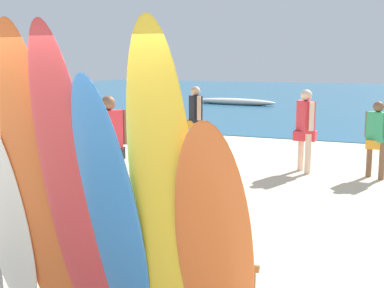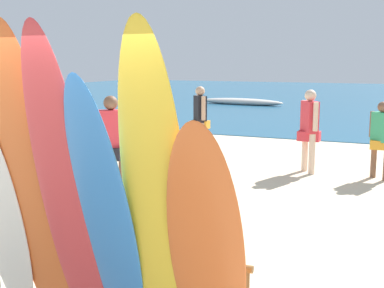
{
  "view_description": "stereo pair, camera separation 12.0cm",
  "coord_description": "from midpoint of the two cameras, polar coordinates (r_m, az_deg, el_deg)",
  "views": [
    {
      "loc": [
        2.5,
        -3.75,
        2.33
      ],
      "look_at": [
        0.0,
        2.26,
        1.27
      ],
      "focal_mm": 47.82,
      "sensor_mm": 36.0,
      "label": 1
    },
    {
      "loc": [
        2.61,
        -3.7,
        2.33
      ],
      "look_at": [
        0.0,
        2.26,
        1.27
      ],
      "focal_mm": 47.82,
      "sensor_mm": 36.0,
      "label": 2
    }
  ],
  "objects": [
    {
      "name": "beachgoer_midbeach",
      "position": [
        8.73,
        -8.57,
        0.48
      ],
      "size": [
        0.53,
        0.47,
        1.76
      ],
      "rotation": [
        0.0,
        0.0,
        3.86
      ],
      "color": "brown",
      "rests_on": "ground"
    },
    {
      "name": "beachgoer_photographing",
      "position": [
        10.93,
        13.26,
        2.06
      ],
      "size": [
        0.45,
        0.56,
        1.74
      ],
      "rotation": [
        0.0,
        0.0,
        2.19
      ],
      "color": "beige",
      "rests_on": "ground"
    },
    {
      "name": "distant_boat",
      "position": [
        27.42,
        5.68,
        4.71
      ],
      "size": [
        4.71,
        1.31,
        0.37
      ],
      "color": "silver",
      "rests_on": "ground"
    },
    {
      "name": "surfboard_red_4",
      "position": [
        4.04,
        -12.99,
        -5.53
      ],
      "size": [
        0.51,
        0.78,
        2.63
      ],
      "primitive_type": "ellipsoid",
      "rotation": [
        0.25,
        0.0,
        0.05
      ],
      "color": "#D13D42",
      "rests_on": "ground"
    },
    {
      "name": "ocean_water",
      "position": [
        35.23,
        19.5,
        4.98
      ],
      "size": [
        60.0,
        40.0,
        0.02
      ],
      "primitive_type": "cube",
      "color": "#235B7F",
      "rests_on": "ground"
    },
    {
      "name": "beach_chair_red",
      "position": [
        8.48,
        -18.32,
        -4.2
      ],
      "size": [
        0.66,
        0.83,
        0.8
      ],
      "rotation": [
        0.0,
        0.0,
        -0.24
      ],
      "color": "#B7B7BC",
      "rests_on": "ground"
    },
    {
      "name": "surfboard_yellow_6",
      "position": [
        3.68,
        -3.07,
        -6.73
      ],
      "size": [
        0.54,
        0.65,
        2.64
      ],
      "primitive_type": "ellipsoid",
      "rotation": [
        0.21,
        0.0,
        0.07
      ],
      "color": "yellow",
      "rests_on": "ground"
    },
    {
      "name": "surfboard_blue_5",
      "position": [
        3.93,
        -8.59,
        -8.59
      ],
      "size": [
        0.56,
        0.76,
        2.27
      ],
      "primitive_type": "ellipsoid",
      "rotation": [
        0.27,
        0.0,
        -0.1
      ],
      "color": "#337AD1",
      "rests_on": "ground"
    },
    {
      "name": "beachgoer_strolling",
      "position": [
        12.7,
        1.18,
        3.19
      ],
      "size": [
        0.45,
        0.52,
        1.71
      ],
      "rotation": [
        0.0,
        0.0,
        2.26
      ],
      "color": "tan",
      "rests_on": "ground"
    },
    {
      "name": "beachgoer_by_water",
      "position": [
        10.75,
        20.68,
        0.97
      ],
      "size": [
        0.49,
        0.39,
        1.54
      ],
      "rotation": [
        0.0,
        0.0,
        5.65
      ],
      "color": "brown",
      "rests_on": "ground"
    },
    {
      "name": "ground",
      "position": [
        18.06,
        15.3,
        1.54
      ],
      "size": [
        60.0,
        60.0,
        0.0
      ],
      "primitive_type": "plane",
      "color": "beige"
    },
    {
      "name": "surfboard_orange_3",
      "position": [
        4.31,
        -16.64,
        -4.63
      ],
      "size": [
        0.57,
        0.59,
        2.65
      ],
      "primitive_type": "ellipsoid",
      "rotation": [
        0.2,
        0.0,
        0.0
      ],
      "color": "orange",
      "rests_on": "ground"
    },
    {
      "name": "surfboard_rack",
      "position": [
        4.85,
        -10.29,
        -12.17
      ],
      "size": [
        3.04,
        0.07,
        0.73
      ],
      "color": "brown",
      "rests_on": "ground"
    },
    {
      "name": "surfboard_orange_7",
      "position": [
        3.7,
        2.59,
        -12.1
      ],
      "size": [
        0.6,
        0.61,
        1.97
      ],
      "primitive_type": "ellipsoid",
      "rotation": [
        0.26,
        0.0,
        0.05
      ],
      "color": "orange",
      "rests_on": "ground"
    },
    {
      "name": "surfboard_white_2",
      "position": [
        4.69,
        -19.77,
        -7.89
      ],
      "size": [
        0.56,
        0.51,
        1.98
      ],
      "primitive_type": "ellipsoid",
      "rotation": [
        0.2,
        0.0,
        -0.09
      ],
      "color": "white",
      "rests_on": "ground"
    }
  ]
}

